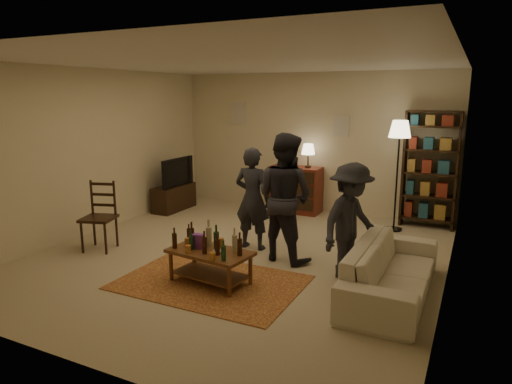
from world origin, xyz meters
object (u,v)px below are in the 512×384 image
Objects in this scene: dining_chair at (100,213)px; tv_stand at (174,191)px; bookshelf at (430,168)px; sofa at (391,270)px; person_right at (285,197)px; coffee_table at (209,253)px; dresser at (296,188)px; person_left at (252,199)px; floor_lamp at (399,137)px; person_by_sofa at (350,222)px.

dining_chair is 0.99× the size of tv_stand.
bookshelf is 3.26m from sofa.
sofa is 1.17× the size of person_right.
coffee_table reaches higher than sofa.
dining_chair reaches higher than coffee_table.
dining_chair is 0.59× the size of person_right.
dresser reaches higher than tv_stand.
dresser is 0.65× the size of sofa.
dining_chair is 2.77m from person_right.
coffee_table is 3.74m from dresser.
bookshelf is (2.44, 0.07, 0.56)m from dresser.
dining_chair is 3.80m from dresser.
sofa is (-0.05, -3.18, -0.73)m from bookshelf.
person_right reaches higher than person_left.
tv_stand is 0.57× the size of floor_lamp.
floor_lamp is at bearing -12.15° from dresser.
bookshelf reaches higher than floor_lamp.
dresser is at bearing 54.46° from person_by_sofa.
person_right is at bearing -121.73° from bookshelf.
bookshelf is 1.13× the size of person_right.
coffee_table is 1.78m from person_by_sofa.
person_by_sofa is (1.82, -2.82, 0.26)m from dresser.
dining_chair reaches higher than sofa.
sofa is at bearing -81.16° from floor_lamp.
person_right reaches higher than dining_chair.
person_right is (0.82, -2.55, 0.41)m from dresser.
dining_chair is at bearing 93.05° from sofa.
dresser is 3.93m from sofa.
sofa is 2.36m from person_left.
dining_chair is 0.56× the size of floor_lamp.
coffee_table is at bearing -116.55° from floor_lamp.
dresser reaches higher than sofa.
dresser is at bearing -83.96° from person_left.
person_by_sofa is (1.60, -0.50, -0.03)m from person_left.
bookshelf is 3.08m from person_right.
sofa is (0.42, -2.69, -1.29)m from floor_lamp.
floor_lamp reaches higher than sofa.
person_by_sofa is at bearing 178.18° from person_right.
person_right is (-1.62, -2.61, -0.14)m from bookshelf.
dining_chair is 0.52× the size of bookshelf.
tv_stand is 4.42m from floor_lamp.
dining_chair is at bearing 169.72° from coffee_table.
bookshelf reaches higher than dining_chair.
tv_stand is at bearing -173.41° from floor_lamp.
coffee_table is at bearing -47.49° from tv_stand.
coffee_table is 0.61× the size of person_right.
bookshelf reaches higher than person_right.
person_by_sofa is at bearing 163.54° from person_left.
dining_chair is at bearing -141.31° from bookshelf.
person_right is 1.21× the size of person_by_sofa.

